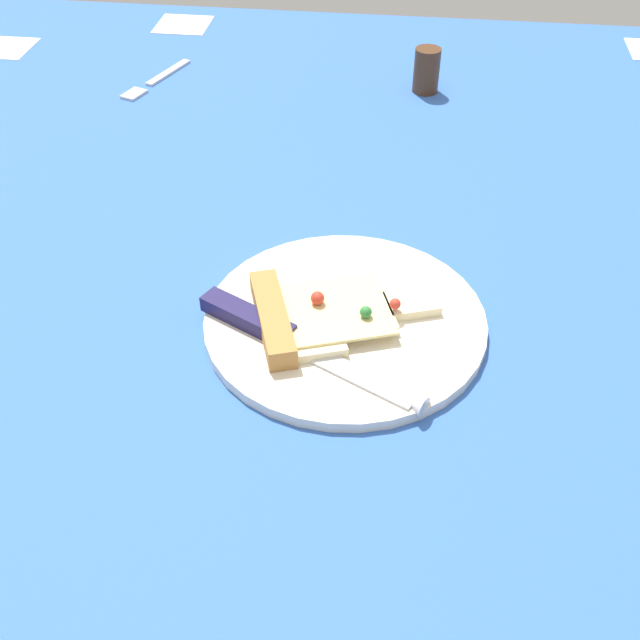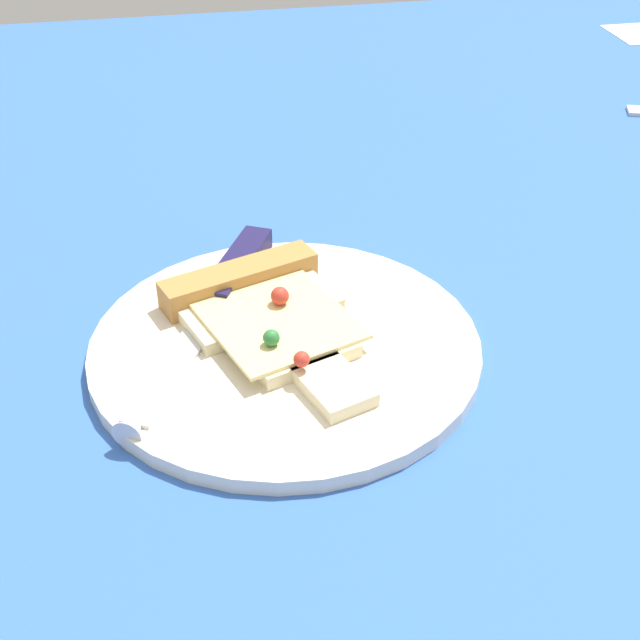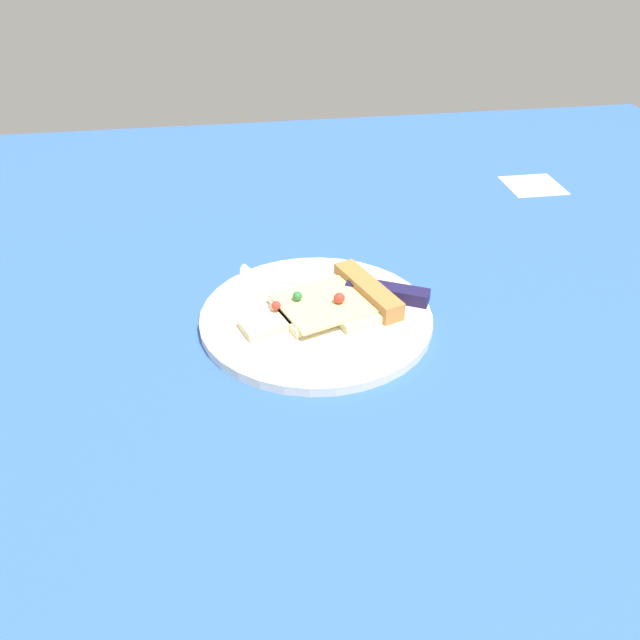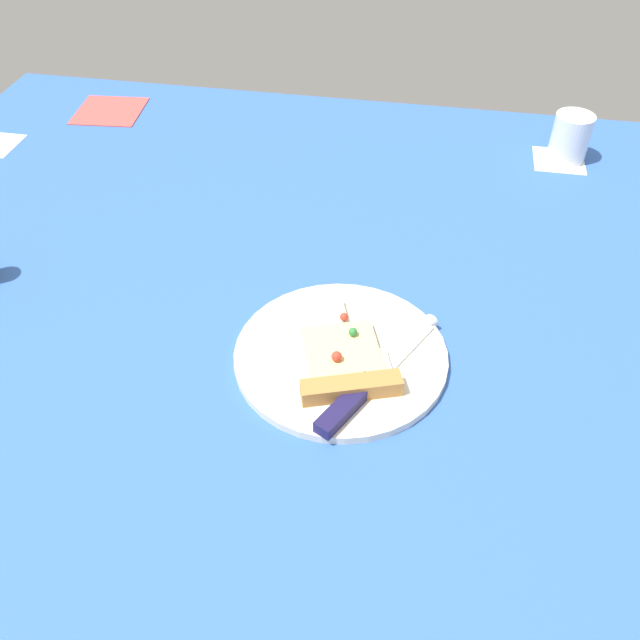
# 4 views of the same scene
# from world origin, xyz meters

# --- Properties ---
(ground_plane) EXTENTS (1.59, 1.59, 0.03)m
(ground_plane) POSITION_xyz_m (0.00, -0.00, -0.01)
(ground_plane) COLOR #3360B7
(ground_plane) RESTS_ON ground
(plate) EXTENTS (0.27, 0.27, 0.01)m
(plate) POSITION_xyz_m (-0.05, 0.04, 0.01)
(plate) COLOR silver
(plate) RESTS_ON ground_plane
(pizza_slice) EXTENTS (0.19, 0.14, 0.03)m
(pizza_slice) POSITION_xyz_m (-0.02, 0.05, 0.02)
(pizza_slice) COLOR beige
(pizza_slice) RESTS_ON plate
(knife) EXTENTS (0.22, 0.13, 0.02)m
(knife) POSITION_xyz_m (0.00, 0.08, 0.02)
(knife) COLOR silver
(knife) RESTS_ON plate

